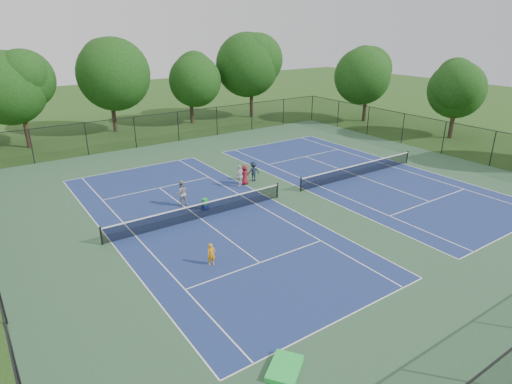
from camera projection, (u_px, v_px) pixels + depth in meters
ground at (289, 195)px, 30.01m from camera, size 140.00×140.00×0.00m
court_pad at (289, 195)px, 30.01m from camera, size 36.00×36.00×0.01m
tennis_court_left at (200, 217)px, 26.28m from camera, size 12.00×23.83×1.07m
tennis_court_right at (359, 175)px, 33.67m from camera, size 12.00×23.83×1.07m
perimeter_fence at (290, 173)px, 29.43m from camera, size 36.08×36.08×3.02m
tree_back_a at (17, 84)px, 39.33m from camera, size 6.80×6.80×9.15m
tree_back_b at (108, 70)px, 45.42m from camera, size 7.60×7.60×10.03m
tree_back_c at (190, 77)px, 49.81m from camera, size 6.00×6.00×8.40m
tree_back_d at (251, 62)px, 52.78m from camera, size 7.80×7.80×10.37m
tree_side_e at (368, 73)px, 50.77m from camera, size 6.60×6.60×8.87m
tree_side_f at (458, 87)px, 43.07m from camera, size 5.80×5.80×8.12m
child_player at (211, 254)px, 21.06m from camera, size 0.47×0.35×1.16m
instructor at (181, 193)px, 27.88m from camera, size 0.94×0.78×1.76m
bystander_a at (240, 176)px, 31.20m from camera, size 1.04×0.82×1.65m
bystander_b at (253, 171)px, 32.38m from camera, size 1.07×0.75×1.52m
bystander_c at (245, 175)px, 31.68m from camera, size 0.77×0.54×1.48m
ball_crate at (205, 207)px, 27.58m from camera, size 0.48×0.41×0.31m
ball_hopper at (205, 202)px, 27.45m from camera, size 0.41×0.37×0.41m
green_tarp at (285, 368)px, 14.70m from camera, size 1.77×1.67×0.20m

